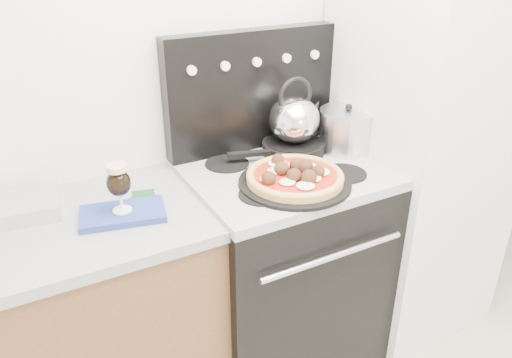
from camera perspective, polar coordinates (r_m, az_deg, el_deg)
room_shell at (r=1.20m, az=22.58°, el=-1.26°), size 3.52×3.01×2.52m
base_cabinet at (r=2.05m, az=-26.44°, el=-17.69°), size 1.45×0.60×0.86m
stove_body at (r=2.24m, az=2.92°, el=-10.04°), size 0.76×0.65×0.88m
cooktop at (r=2.00m, az=3.22°, el=0.63°), size 0.76×0.65×0.04m
backguard at (r=2.12m, az=-0.52°, el=10.07°), size 0.76×0.08×0.50m
fridge at (r=2.38m, az=18.18°, el=4.96°), size 0.64×0.68×1.90m
foil_sheet at (r=1.88m, az=-25.72°, el=-3.00°), size 0.30×0.24×0.06m
oven_mitt at (r=1.75m, az=-14.98°, el=-3.86°), size 0.31×0.22×0.02m
beer_glass at (r=1.70m, az=-15.36°, el=-0.99°), size 0.10×0.10×0.17m
pizza_pan at (r=1.87m, az=4.45°, el=-0.39°), size 0.43×0.43×0.01m
pizza at (r=1.86m, az=4.49°, el=0.50°), size 0.37×0.37×0.05m
skillet at (r=2.13m, az=4.28°, el=3.61°), size 0.33×0.33×0.05m
tea_kettle at (r=2.08m, az=4.41°, el=7.20°), size 0.22×0.22×0.24m
stock_pot at (r=2.18m, az=10.33°, el=5.42°), size 0.23×0.23×0.17m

